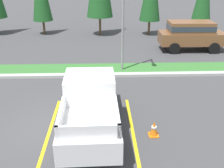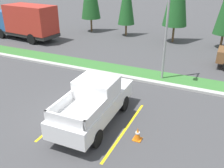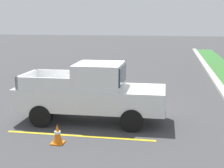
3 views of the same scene
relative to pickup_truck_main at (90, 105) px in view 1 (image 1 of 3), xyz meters
name	(u,v)px [view 1 (image 1 of 3)]	position (x,y,z in m)	size (l,w,h in m)	color
ground_plane	(66,125)	(-0.99, 0.30, -1.04)	(120.00, 120.00, 0.00)	#424244
parking_line_near	(50,130)	(-1.55, -0.05, -1.04)	(0.12, 4.80, 0.01)	yellow
parking_line_far	(132,129)	(1.55, -0.05, -1.04)	(0.12, 4.80, 0.01)	yellow
curb_strip	(77,75)	(-0.99, 5.30, -0.97)	(56.00, 0.40, 0.15)	#B2B2AD
grass_median	(78,69)	(-0.99, 6.40, -1.01)	(56.00, 1.80, 0.06)	#387533
pickup_truck_main	(90,105)	(0.00, 0.00, 0.00)	(2.06, 5.27, 2.10)	black
suv_distant	(191,34)	(6.84, 10.17, 0.20)	(4.63, 2.02, 2.10)	black
street_light	(123,0)	(1.61, 6.04, 2.98)	(0.24, 1.49, 6.94)	gray
traffic_cone	(154,129)	(2.28, -0.50, -0.75)	(0.36, 0.36, 0.60)	orange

